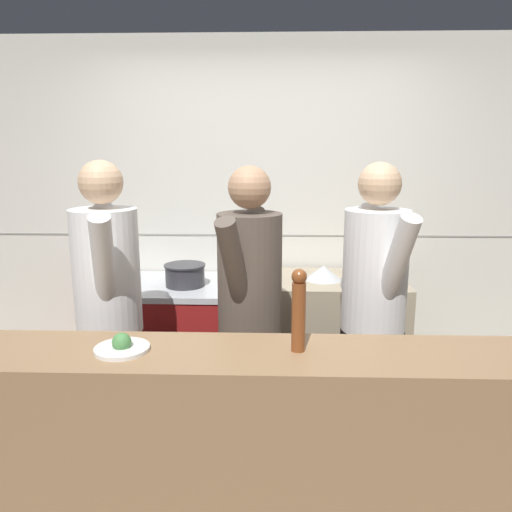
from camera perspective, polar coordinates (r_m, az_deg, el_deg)
ground_plane at (r=2.85m, az=-0.03°, el=-26.94°), size 14.00×14.00×0.00m
wall_back_tiled at (r=3.82m, az=0.77°, el=4.69°), size 8.00×0.06×2.60m
oven_range at (r=3.71m, az=-8.68°, el=-9.55°), size 1.15×0.71×0.86m
prep_counter at (r=3.67m, az=8.68°, el=-9.49°), size 0.96×0.65×0.91m
pass_counter at (r=2.39m, az=-2.39°, el=-21.53°), size 2.62×0.45×0.95m
stock_pot at (r=3.49m, az=-8.12°, el=-2.08°), size 0.29×0.29×0.15m
mixing_bowl_steel at (r=3.48m, az=7.71°, el=-1.88°), size 0.26×0.26×0.10m
plated_dish_main at (r=2.24m, az=-15.08°, el=-9.95°), size 0.24×0.24×0.08m
pepper_mill at (r=2.12m, az=4.90°, el=-6.04°), size 0.07×0.07×0.36m
chef_head_cook at (r=2.85m, az=-16.49°, el=-5.25°), size 0.44×0.76×1.74m
chef_sous at (r=2.75m, az=-0.72°, el=-5.76°), size 0.44×0.74×1.72m
chef_line at (r=2.85m, az=13.28°, el=-5.20°), size 0.44×0.75×1.73m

